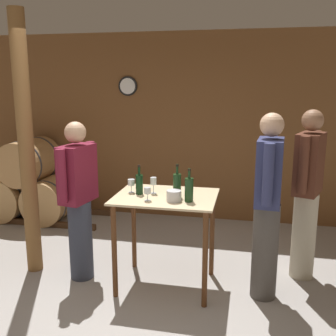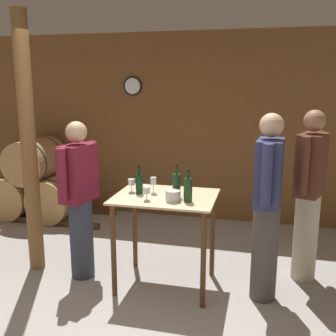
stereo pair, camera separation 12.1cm
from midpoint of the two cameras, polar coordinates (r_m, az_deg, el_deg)
name	(u,v)px [view 2 (the right image)]	position (r m, az deg, el deg)	size (l,w,h in m)	color
ground_plane	(119,325)	(3.58, -6.09, -21.69)	(14.00, 14.00, 0.00)	#9E9993
back_wall	(186,128)	(5.76, 3.26, 5.86)	(8.40, 0.08, 2.70)	brown
barrel_rack	(37,185)	(6.21, -17.94, -2.31)	(2.24, 0.78, 1.20)	#4C331E
tasting_table	(166,214)	(3.84, 0.55, -6.76)	(0.97, 0.75, 0.93)	beige
wooden_post	(29,146)	(4.29, -18.82, 2.99)	(0.16, 0.16, 2.70)	brown
wine_bottle_far_left	(139,183)	(3.82, -3.29, -2.22)	(0.07, 0.07, 0.29)	black
wine_bottle_left	(177,185)	(3.70, 2.19, -2.46)	(0.08, 0.08, 0.32)	#193819
wine_bottle_center	(188,189)	(3.56, 3.90, -3.11)	(0.08, 0.08, 0.31)	#193819
wine_glass_near_left	(131,183)	(3.88, -4.45, -2.12)	(0.07, 0.07, 0.13)	silver
wine_glass_near_center	(153,182)	(3.83, -1.24, -2.00)	(0.06, 0.06, 0.16)	silver
wine_glass_near_right	(147,191)	(3.60, -2.17, -3.35)	(0.06, 0.06, 0.13)	silver
ice_bucket	(173,196)	(3.59, 1.69, -4.07)	(0.14, 0.14, 0.10)	silver
person_host	(309,193)	(4.18, 20.56, -3.36)	(0.34, 0.56, 1.74)	#B7AD93
person_visitor_with_scarf	(267,204)	(3.67, 15.12, -5.11)	(0.25, 0.59, 1.74)	#4C4742
person_visitor_bearded	(80,197)	(4.07, -11.89, -4.18)	(0.29, 0.58, 1.63)	#333847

